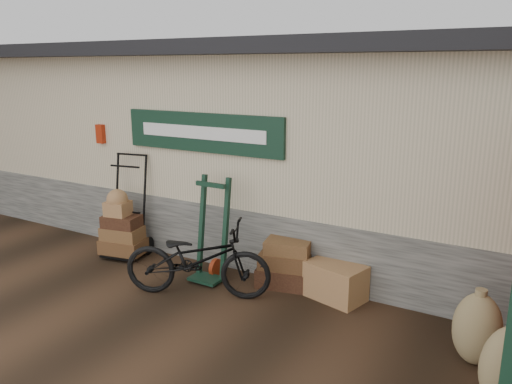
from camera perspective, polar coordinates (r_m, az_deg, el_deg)
ground at (r=6.71m, az=-8.60°, el=-11.15°), size 80.00×80.00×0.00m
station_building at (r=8.46m, az=2.60°, el=5.75°), size 14.40×4.10×3.20m
porter_trolley at (r=7.90m, az=-14.49°, el=-1.39°), size 0.89×0.73×1.59m
green_barrow at (r=6.78m, az=-5.12°, el=-4.28°), size 0.52×0.44×1.42m
suitcase_stack at (r=6.69m, az=3.39°, el=-8.06°), size 0.81×0.61×0.65m
wicker_hamper at (r=6.44m, az=9.09°, el=-10.03°), size 0.80×0.63×0.46m
bicycle at (r=6.36m, az=-6.72°, el=-7.17°), size 1.30×1.99×1.09m
burlap_sack_left at (r=5.47m, az=23.94°, el=-14.11°), size 0.47×0.40×0.74m
burlap_sack_right at (r=4.89m, az=27.01°, el=-17.67°), size 0.61×0.57×0.78m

